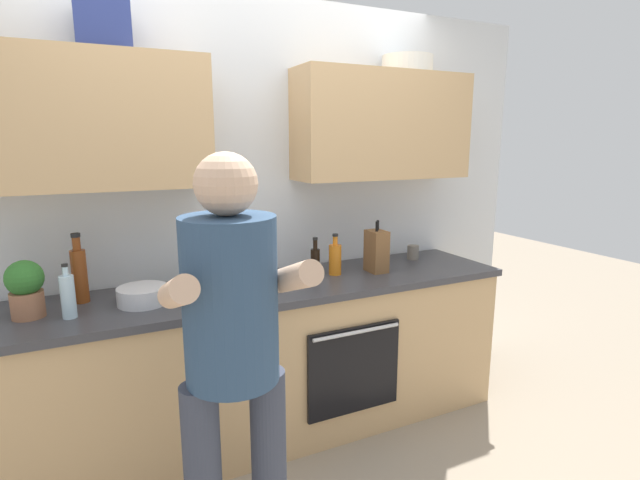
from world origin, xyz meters
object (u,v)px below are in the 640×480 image
object	(u,v)px
cup_stoneware	(413,252)
grocery_bag_rice	(216,278)
bottle_juice	(335,259)
mixing_bowl	(143,295)
person_standing	(232,341)
bottle_oil	(204,276)
potted_herb	(26,288)
knife_block	(377,251)
bottle_soy	(315,260)
bottle_water	(68,296)
bottle_syrup	(256,271)
bottle_vinegar	(79,273)

from	to	relation	value
cup_stoneware	grocery_bag_rice	world-z (taller)	grocery_bag_rice
bottle_juice	mixing_bowl	size ratio (longest dim) A/B	1.02
person_standing	bottle_oil	distance (m)	0.65
mixing_bowl	potted_herb	distance (m)	0.50
cup_stoneware	knife_block	size ratio (longest dim) A/B	0.30
bottle_oil	potted_herb	distance (m)	0.78
bottle_juice	knife_block	distance (m)	0.26
bottle_oil	mixing_bowl	distance (m)	0.33
bottle_juice	bottle_soy	distance (m)	0.12
bottle_soy	mixing_bowl	xyz separation A→B (m)	(-0.99, -0.13, -0.04)
knife_block	potted_herb	size ratio (longest dim) A/B	1.19
bottle_juice	bottle_oil	world-z (taller)	bottle_oil
bottle_juice	bottle_water	bearing A→B (deg)	-175.26
bottle_oil	cup_stoneware	size ratio (longest dim) A/B	3.40
cup_stoneware	mixing_bowl	xyz separation A→B (m)	(-1.74, -0.17, -0.00)
bottle_soy	bottle_oil	size ratio (longest dim) A/B	0.69
person_standing	bottle_syrup	bearing A→B (deg)	65.88
cup_stoneware	bottle_syrup	bearing A→B (deg)	-171.05
grocery_bag_rice	bottle_oil	bearing A→B (deg)	-118.27
mixing_bowl	knife_block	xyz separation A→B (m)	(1.35, 0.01, 0.09)
bottle_oil	knife_block	world-z (taller)	bottle_oil
bottle_water	cup_stoneware	xyz separation A→B (m)	(2.06, 0.23, -0.06)
bottle_syrup	grocery_bag_rice	size ratio (longest dim) A/B	1.18
bottle_soy	bottle_water	world-z (taller)	bottle_water
bottle_soy	grocery_bag_rice	xyz separation A→B (m)	(-0.62, -0.09, -0.01)
person_standing	potted_herb	world-z (taller)	person_standing
potted_herb	grocery_bag_rice	bearing A→B (deg)	0.56
person_standing	bottle_juice	distance (m)	1.22
bottle_water	cup_stoneware	distance (m)	2.08
bottle_water	mixing_bowl	xyz separation A→B (m)	(0.32, 0.06, -0.06)
person_standing	bottle_water	bearing A→B (deg)	126.49
bottle_juice	bottle_vinegar	distance (m)	1.37
bottle_syrup	bottle_oil	distance (m)	0.33
cup_stoneware	grocery_bag_rice	size ratio (longest dim) A/B	0.46
bottle_soy	potted_herb	bearing A→B (deg)	-176.23
bottle_syrup	grocery_bag_rice	distance (m)	0.21
grocery_bag_rice	knife_block	bearing A→B (deg)	-1.76
bottle_soy	bottle_water	distance (m)	1.33
bottle_juice	cup_stoneware	xyz separation A→B (m)	(0.65, 0.11, -0.05)
person_standing	mixing_bowl	world-z (taller)	person_standing
bottle_vinegar	potted_herb	xyz separation A→B (m)	(-0.22, -0.13, -0.01)
bottle_vinegar	potted_herb	size ratio (longest dim) A/B	1.31
bottle_syrup	bottle_water	xyz separation A→B (m)	(-0.89, -0.04, 0.00)
knife_block	potted_herb	xyz separation A→B (m)	(-1.84, 0.02, 0.01)
bottle_juice	bottle_vinegar	xyz separation A→B (m)	(-1.36, 0.10, 0.05)
bottle_syrup	bottle_juice	bearing A→B (deg)	8.12
bottle_syrup	potted_herb	distance (m)	1.06
person_standing	mixing_bowl	size ratio (longest dim) A/B	6.81
person_standing	cup_stoneware	distance (m)	1.80
bottle_water	person_standing	bearing A→B (deg)	-53.51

